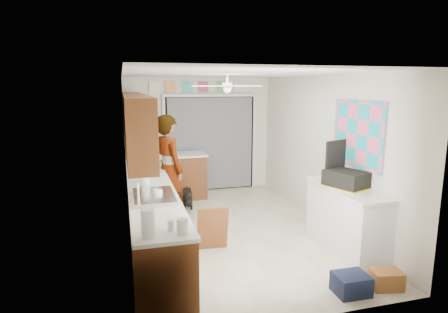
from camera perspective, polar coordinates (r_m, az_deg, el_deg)
floor at (r=6.25m, az=0.98°, el=-11.08°), size 5.00×5.00×0.00m
ceiling at (r=5.81m, az=1.06°, el=12.47°), size 5.00×5.00×0.00m
wall_back at (r=8.31m, az=-3.81°, el=3.27°), size 3.20×0.00×3.20m
wall_front at (r=3.64m, az=12.16°, el=-6.65°), size 3.20×0.00×3.20m
wall_left at (r=5.68m, az=-14.68°, el=-0.52°), size 0.00×5.00×5.00m
wall_right at (r=6.53m, az=14.63°, el=0.92°), size 0.00×5.00×5.00m
left_base_cabinets at (r=5.89m, az=-11.37°, el=-8.03°), size 0.60×4.80×0.90m
left_countertop at (r=5.76m, az=-11.44°, el=-3.59°), size 0.62×4.80×0.04m
upper_cabinets at (r=5.80m, az=-13.38°, el=5.27°), size 0.32×4.00×0.80m
sink_basin at (r=4.79m, az=-10.62°, el=-6.06°), size 0.50×0.76×0.06m
faucet at (r=4.75m, az=-12.95°, el=-5.09°), size 0.03×0.03×0.22m
peninsula_base at (r=7.88m, az=-6.58°, el=-3.09°), size 1.00×0.60×0.90m
peninsula_top at (r=7.79m, az=-6.66°, el=0.27°), size 1.04×0.64×0.04m
back_opening_recess at (r=8.36m, az=-2.07°, el=1.95°), size 2.00×0.06×2.10m
curtain_panel at (r=8.32m, az=-2.01°, el=1.91°), size 1.90×0.03×2.05m
door_trim_left at (r=8.16m, az=-9.02°, el=1.61°), size 0.06×0.04×2.10m
door_trim_right at (r=8.62m, az=4.60°, el=2.19°), size 0.06×0.04×2.10m
door_trim_head at (r=8.23m, az=-2.08°, el=9.30°), size 2.10×0.04×0.06m
header_frame_0 at (r=8.11m, az=-8.09°, el=10.45°), size 0.22×0.02×0.22m
header_frame_1 at (r=8.16m, az=-5.61°, el=10.51°), size 0.22×0.02×0.22m
header_frame_2 at (r=8.23m, az=-3.17°, el=10.54°), size 0.22×0.02×0.22m
header_frame_3 at (r=8.32m, az=-0.43°, el=10.56°), size 0.22×0.02×0.22m
header_frame_4 at (r=8.43m, az=2.25°, el=10.56°), size 0.22×0.02×0.22m
route66_sign at (r=8.07m, az=-10.59°, el=10.38°), size 0.22×0.02×0.26m
right_counter_base at (r=5.61m, az=18.12°, el=-9.32°), size 0.50×1.40×0.90m
right_counter_top at (r=5.47m, az=18.32°, el=-4.69°), size 0.54×1.44×0.04m
abstract_painting at (r=5.63m, az=19.68°, el=3.24°), size 0.03×1.15×0.95m
ceiling_fan at (r=6.00m, az=0.51°, el=10.70°), size 1.14×1.14×0.24m
microwave at (r=7.60m, az=-12.75°, el=1.12°), size 0.50×0.62×0.30m
soap_bottle at (r=5.31m, az=-11.94°, el=-2.70°), size 0.17×0.17×0.34m
cup at (r=4.82m, az=-10.07°, el=-5.50°), size 0.16×0.16×0.10m
jar_a at (r=3.61m, az=-6.39°, el=-10.57°), size 0.13×0.13×0.15m
jar_b at (r=3.71m, az=-8.05°, el=-10.35°), size 0.09×0.09×0.11m
paper_towel_roll at (r=3.55m, az=-11.53°, el=-9.98°), size 0.15×0.15×0.28m
suitcase at (r=5.44m, az=18.09°, el=-3.29°), size 0.56×0.64×0.23m
suitcase_rim at (r=5.47m, az=18.03°, el=-4.41°), size 0.62×0.70×0.02m
suitcase_lid at (r=5.63m, az=16.63°, el=-0.15°), size 0.40×0.18×0.50m
cardboard_box at (r=4.96m, az=23.46°, el=-16.77°), size 0.39×0.32×0.21m
navy_crate at (r=4.70m, az=18.80°, el=-17.91°), size 0.38×0.32×0.23m
cabinet_door_panel at (r=5.41m, az=-1.74°, el=-10.94°), size 0.45×0.20×0.64m
man at (r=6.45m, az=-8.40°, el=-1.88°), size 0.68×0.80×1.86m
dog at (r=7.29m, az=-5.58°, el=-6.28°), size 0.27×0.52×0.40m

